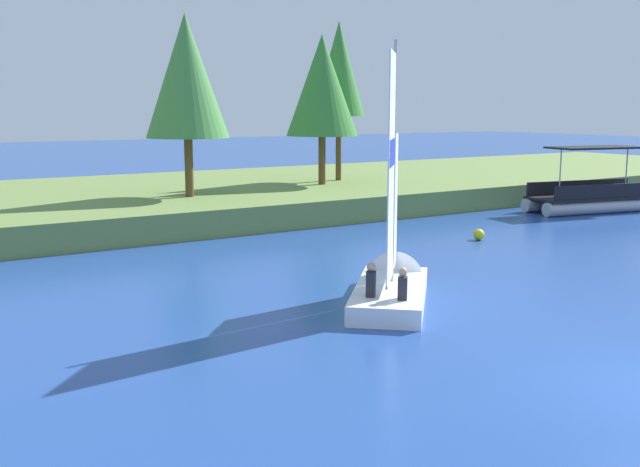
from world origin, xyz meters
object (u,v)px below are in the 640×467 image
Objects in this scene: sailboat at (393,277)px; channel_buoy at (479,234)px; shoreline_tree_midleft at (186,76)px; shoreline_tree_midright at (339,70)px; pontoon_boat at (592,197)px; shoreline_tree_centre at (322,86)px.

sailboat is 8.52m from channel_buoy.
shoreline_tree_midleft is 1.09× the size of sailboat.
pontoon_boat is (7.24, -9.41, -5.72)m from shoreline_tree_midright.
shoreline_tree_midleft is 14.83m from sailboat.
shoreline_tree_midleft is 12.87m from channel_buoy.
shoreline_tree_midright reaches higher than shoreline_tree_centre.
shoreline_tree_centre is 11.92m from channel_buoy.
pontoon_boat is (9.03, -8.17, -4.90)m from shoreline_tree_centre.
shoreline_tree_midright is at bearing 79.36° from channel_buoy.
pontoon_boat is 16.55× the size of channel_buoy.
shoreline_tree_midright reaches higher than pontoon_boat.
shoreline_tree_midleft is at bearing 125.34° from channel_buoy.
sailboat is (-0.61, -13.83, -5.32)m from shoreline_tree_midleft.
pontoon_boat is at bearing -42.11° from shoreline_tree_centre.
sailboat is (-7.76, -14.99, -5.11)m from shoreline_tree_centre.
shoreline_tree_midleft is 7.25m from shoreline_tree_centre.
channel_buoy is at bearing -16.39° from sailboat.
channel_buoy is (6.71, -9.47, -5.57)m from shoreline_tree_midleft.
channel_buoy is (7.32, 4.36, -0.25)m from sailboat.
shoreline_tree_midleft is 18.59× the size of channel_buoy.
sailboat is at bearing -92.51° from shoreline_tree_midleft.
shoreline_tree_midleft is 9.29m from shoreline_tree_midright.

